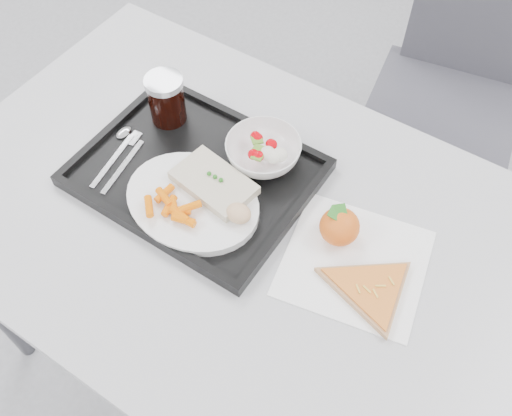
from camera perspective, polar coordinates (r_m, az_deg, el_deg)
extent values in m
cube|color=silver|center=(1.12, -2.61, -0.89)|extent=(1.20, 0.80, 0.03)
cylinder|color=#47474C|center=(1.80, -10.15, 7.78)|extent=(0.04, 0.04, 0.72)
cylinder|color=#47474C|center=(1.55, 22.56, -9.05)|extent=(0.04, 0.04, 0.72)
cube|color=#3F3E46|center=(1.78, 18.06, 9.16)|extent=(0.49, 0.49, 0.04)
cube|color=#3F3E46|center=(1.78, 22.63, 18.25)|extent=(0.42, 0.10, 0.46)
cylinder|color=#47474C|center=(1.86, 9.16, 3.29)|extent=(0.03, 0.03, 0.43)
cylinder|color=#47474C|center=(1.82, 19.10, -1.74)|extent=(0.03, 0.03, 0.43)
cylinder|color=#47474C|center=(2.10, 13.83, 9.69)|extent=(0.03, 0.03, 0.43)
cylinder|color=#47474C|center=(2.06, 22.76, 5.30)|extent=(0.03, 0.03, 0.43)
cube|color=black|center=(1.15, -6.03, 3.39)|extent=(0.45, 0.35, 0.01)
cube|color=black|center=(1.23, -1.37, 8.89)|extent=(0.45, 0.02, 0.01)
cube|color=black|center=(1.08, -11.41, -2.03)|extent=(0.45, 0.02, 0.01)
cube|color=black|center=(1.07, 3.22, -1.18)|extent=(0.02, 0.32, 0.01)
cube|color=black|center=(1.25, -14.09, 7.97)|extent=(0.02, 0.32, 0.01)
cylinder|color=white|center=(1.09, -6.35, 0.63)|extent=(0.27, 0.27, 0.02)
cube|color=beige|center=(1.09, -4.24, 2.54)|extent=(0.17, 0.12, 0.02)
sphere|color=#236B1C|center=(1.09, -4.72, 3.45)|extent=(0.01, 0.01, 0.01)
sphere|color=#236B1C|center=(1.09, -4.12, 3.14)|extent=(0.01, 0.01, 0.01)
sphere|color=#236B1C|center=(1.08, -3.52, 2.82)|extent=(0.01, 0.01, 0.01)
ellipsoid|color=tan|center=(1.04, -1.75, -0.53)|extent=(0.05, 0.05, 0.03)
imported|color=white|center=(1.15, 0.75, 5.69)|extent=(0.15, 0.15, 0.05)
cylinder|color=black|center=(1.22, -8.92, 10.53)|extent=(0.08, 0.08, 0.10)
cylinder|color=#A5A8AD|center=(1.19, -9.25, 12.32)|extent=(0.08, 0.08, 0.01)
cube|color=silver|center=(1.19, -14.16, 4.59)|extent=(0.04, 0.15, 0.00)
ellipsoid|color=silver|center=(1.24, -13.11, 7.39)|extent=(0.03, 0.04, 0.01)
cube|color=silver|center=(1.18, -13.16, 4.03)|extent=(0.04, 0.15, 0.00)
cube|color=silver|center=(1.23, -12.12, 6.82)|extent=(0.03, 0.04, 0.00)
cube|color=white|center=(1.06, 9.82, -5.44)|extent=(0.29, 0.29, 0.00)
ellipsoid|color=orange|center=(1.05, 8.35, -1.86)|extent=(0.09, 0.09, 0.07)
cube|color=#236B1C|center=(1.03, 8.55, -0.95)|extent=(0.05, 0.05, 0.02)
cube|color=#236B1C|center=(1.03, 8.55, -0.95)|extent=(0.05, 0.03, 0.02)
cylinder|color=tan|center=(1.03, 11.35, -7.99)|extent=(0.24, 0.24, 0.01)
cylinder|color=red|center=(1.02, 11.42, -7.78)|extent=(0.22, 0.22, 0.00)
cube|color=#EABC47|center=(1.01, 11.85, -8.36)|extent=(0.02, 0.01, 0.00)
cube|color=#EABC47|center=(1.01, 10.17, -7.96)|extent=(0.02, 0.01, 0.00)
cube|color=#EABC47|center=(1.01, 11.03, -7.98)|extent=(0.02, 0.01, 0.00)
cube|color=#EABC47|center=(1.03, 13.39, -7.11)|extent=(0.02, 0.01, 0.00)
cube|color=#EABC47|center=(1.02, 12.34, -7.62)|extent=(0.02, 0.01, 0.00)
cylinder|color=orange|center=(1.06, -6.65, 0.11)|extent=(0.04, 0.04, 0.01)
cylinder|color=orange|center=(1.06, -8.20, -0.05)|extent=(0.04, 0.04, 0.01)
cylinder|color=orange|center=(1.07, -8.67, 0.22)|extent=(0.02, 0.05, 0.01)
cylinder|color=orange|center=(1.05, -7.65, -0.63)|extent=(0.05, 0.02, 0.01)
cylinder|color=orange|center=(1.08, -9.16, 1.07)|extent=(0.05, 0.03, 0.01)
cylinder|color=orange|center=(1.05, -7.15, -1.18)|extent=(0.04, 0.02, 0.01)
cylinder|color=orange|center=(1.05, -7.28, -1.17)|extent=(0.05, 0.03, 0.01)
cylinder|color=orange|center=(1.07, -10.66, 0.16)|extent=(0.04, 0.04, 0.01)
cylinder|color=orange|center=(1.06, -7.69, -0.24)|extent=(0.05, 0.03, 0.01)
cylinder|color=orange|center=(1.09, -9.15, 1.45)|extent=(0.02, 0.04, 0.01)
sphere|color=#C50008|center=(1.14, 1.51, 6.41)|extent=(0.02, 0.02, 0.02)
sphere|color=#C50008|center=(1.16, -0.05, 7.17)|extent=(0.02, 0.02, 0.02)
sphere|color=#C50008|center=(1.15, 0.17, 6.97)|extent=(0.02, 0.02, 0.02)
sphere|color=#C50008|center=(1.14, 1.61, 6.36)|extent=(0.02, 0.02, 0.02)
sphere|color=#C50008|center=(1.12, -0.28, 5.38)|extent=(0.02, 0.02, 0.02)
sphere|color=#C50008|center=(1.12, 0.26, 5.20)|extent=(0.02, 0.02, 0.02)
ellipsoid|color=silver|center=(1.13, 2.38, 5.34)|extent=(0.03, 0.03, 0.03)
ellipsoid|color=silver|center=(1.12, 1.77, 5.18)|extent=(0.03, 0.03, 0.03)
ellipsoid|color=silver|center=(1.13, 1.16, 5.50)|extent=(0.03, 0.03, 0.03)
cube|color=#578526|center=(1.12, 0.16, 5.24)|extent=(0.03, 0.03, 0.00)
cube|color=#578526|center=(1.14, 0.10, 6.83)|extent=(0.03, 0.03, 0.00)
cube|color=#578526|center=(1.13, 0.23, 5.91)|extent=(0.03, 0.03, 0.00)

